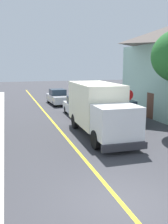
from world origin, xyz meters
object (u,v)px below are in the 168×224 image
at_px(parked_car_mid, 58,97).
at_px(parked_van_across, 122,111).
at_px(box_truck, 99,107).
at_px(parked_car_near, 78,107).
at_px(stop_sign, 128,101).

relative_size(parked_car_mid, parked_van_across, 1.01).
distance_m(box_truck, parked_car_near, 6.24).
relative_size(box_truck, parked_car_mid, 1.62).
relative_size(parked_car_mid, stop_sign, 1.69).
xyz_separation_m(parked_car_near, parked_van_across, (2.66, -3.10, 0.00)).
xyz_separation_m(parked_car_mid, parked_van_across, (3.05, -9.88, 0.00)).
distance_m(box_truck, stop_sign, 3.13).
xyz_separation_m(box_truck, stop_sign, (2.77, 1.46, 0.09)).
bearing_deg(stop_sign, box_truck, -152.21).
height_order(parked_car_near, parked_van_across, same).
relative_size(parked_car_near, parked_car_mid, 0.99).
relative_size(box_truck, stop_sign, 2.73).
distance_m(parked_car_mid, stop_sign, 11.85).
distance_m(box_truck, parked_van_across, 4.44).
bearing_deg(parked_van_across, parked_car_near, 130.61).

